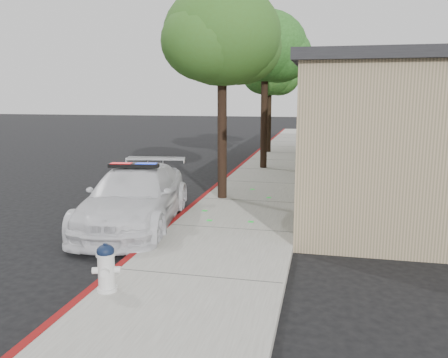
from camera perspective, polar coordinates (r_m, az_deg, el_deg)
ground at (r=11.52m, az=-7.20°, el=-6.34°), size 120.00×120.00×0.00m
sidewalk at (r=13.93m, az=3.18°, el=-2.99°), size 3.20×60.00×0.15m
red_curb at (r=14.25m, az=-2.95°, el=-2.66°), size 0.14×60.00×0.16m
clapboard_building at (r=19.63m, az=21.14°, el=6.32°), size 7.30×20.89×4.24m
police_car at (r=11.83m, az=-11.09°, el=-2.22°), size 2.82×5.45×1.63m
fire_hydrant at (r=7.79m, az=-14.53°, el=-10.65°), size 0.46×0.40×0.81m
street_tree_near at (r=14.02m, az=-0.19°, el=17.01°), size 3.48×3.59×6.38m
street_tree_mid at (r=20.12m, az=5.26°, el=15.84°), size 3.82×3.51×6.71m
street_tree_far at (r=25.72m, az=5.83°, el=12.88°), size 3.11×3.03×5.67m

